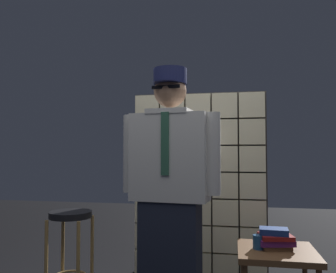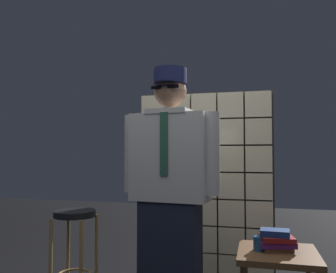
{
  "view_description": "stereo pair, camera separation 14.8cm",
  "coord_description": "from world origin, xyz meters",
  "px_view_note": "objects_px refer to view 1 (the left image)",
  "views": [
    {
      "loc": [
        0.34,
        -2.04,
        1.21
      ],
      "look_at": [
        -0.12,
        0.4,
        1.33
      ],
      "focal_mm": 37.23,
      "sensor_mm": 36.0,
      "label": 1
    },
    {
      "loc": [
        0.49,
        -2.01,
        1.21
      ],
      "look_at": [
        -0.12,
        0.4,
        1.33
      ],
      "focal_mm": 37.23,
      "sensor_mm": 36.0,
      "label": 2
    }
  ],
  "objects_px": {
    "side_table": "(277,261)",
    "standing_person": "(170,190)",
    "bar_stool": "(70,235)",
    "coffee_mug": "(259,242)",
    "book_stack": "(275,239)"
  },
  "relations": [
    {
      "from": "standing_person",
      "to": "book_stack",
      "type": "bearing_deg",
      "value": 12.14
    },
    {
      "from": "bar_stool",
      "to": "coffee_mug",
      "type": "relative_size",
      "value": 5.85
    },
    {
      "from": "side_table",
      "to": "standing_person",
      "type": "bearing_deg",
      "value": -175.82
    },
    {
      "from": "bar_stool",
      "to": "book_stack",
      "type": "relative_size",
      "value": 2.83
    },
    {
      "from": "side_table",
      "to": "coffee_mug",
      "type": "bearing_deg",
      "value": -173.57
    },
    {
      "from": "standing_person",
      "to": "coffee_mug",
      "type": "bearing_deg",
      "value": 10.11
    },
    {
      "from": "standing_person",
      "to": "bar_stool",
      "type": "distance_m",
      "value": 0.96
    },
    {
      "from": "book_stack",
      "to": "bar_stool",
      "type": "bearing_deg",
      "value": 175.51
    },
    {
      "from": "standing_person",
      "to": "coffee_mug",
      "type": "distance_m",
      "value": 0.7
    },
    {
      "from": "side_table",
      "to": "book_stack",
      "type": "height_order",
      "value": "book_stack"
    },
    {
      "from": "bar_stool",
      "to": "side_table",
      "type": "bearing_deg",
      "value": -5.18
    },
    {
      "from": "standing_person",
      "to": "coffee_mug",
      "type": "relative_size",
      "value": 14.41
    },
    {
      "from": "bar_stool",
      "to": "coffee_mug",
      "type": "distance_m",
      "value": 1.48
    },
    {
      "from": "standing_person",
      "to": "bar_stool",
      "type": "height_order",
      "value": "standing_person"
    },
    {
      "from": "bar_stool",
      "to": "side_table",
      "type": "distance_m",
      "value": 1.59
    }
  ]
}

